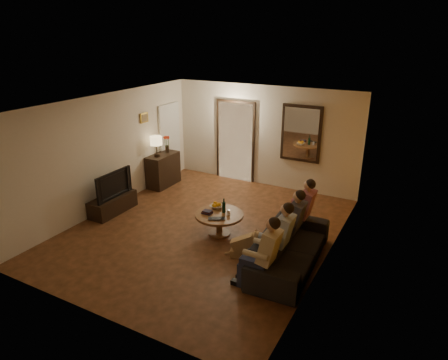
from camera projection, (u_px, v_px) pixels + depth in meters
The scene contains 33 objects.
floor at pixel (204, 229), 8.26m from camera, with size 5.00×6.00×0.01m, color #3E2510.
ceiling at pixel (202, 104), 7.34m from camera, with size 5.00×6.00×0.01m, color white.
back_wall at pixel (264, 136), 10.27m from camera, with size 5.00×0.02×2.60m, color beige.
front_wall at pixel (87, 236), 5.34m from camera, with size 5.00×0.02×2.60m, color beige.
left_wall at pixel (108, 153), 8.91m from camera, with size 0.02×6.00×2.60m, color beige.
right_wall at pixel (331, 194), 6.69m from camera, with size 0.02×6.00×2.60m, color beige.
orange_accent at pixel (330, 194), 6.69m from camera, with size 0.01×6.00×2.60m, color orange.
kitchen_doorway at pixel (235, 142), 10.70m from camera, with size 1.00×0.06×2.10m, color #FFE0A5.
door_trim at pixel (235, 142), 10.69m from camera, with size 1.12×0.04×2.22m, color black.
fridge_glimpse at pixel (244, 149), 10.64m from camera, with size 0.45×0.03×1.70m, color silver.
mirror_frame at pixel (301, 134), 9.72m from camera, with size 1.00×0.05×1.40m, color black.
mirror_glass at pixel (301, 134), 9.70m from camera, with size 0.86×0.02×1.26m, color white.
white_door at pixel (170, 141), 10.89m from camera, with size 0.06×0.85×2.04m, color white.
framed_art at pixel (144, 118), 9.77m from camera, with size 0.03×0.28×0.24m, color #B28C33.
art_canvas at pixel (145, 118), 9.77m from camera, with size 0.01×0.22×0.18m, color brown.
dresser at pixel (163, 170), 10.47m from camera, with size 0.45×0.95×0.85m, color black.
table_lamp at pixel (156, 146), 10.05m from camera, with size 0.30×0.30×0.54m, color beige, non-canonical shape.
flower_vase at pixel (167, 144), 10.43m from camera, with size 0.14×0.14×0.44m, color red, non-canonical shape.
tv_stand at pixel (113, 204), 8.98m from camera, with size 0.45×1.15×0.38m, color black.
tv at pixel (111, 184), 8.81m from camera, with size 0.14×1.04×0.60m, color black.
sofa at pixel (290, 247), 6.93m from camera, with size 0.89×2.27×0.66m, color black.
person_a at pixel (265, 257), 6.14m from camera, with size 0.60×0.40×1.20m, color tan, non-canonical shape.
person_b at pixel (279, 240), 6.64m from camera, with size 0.60×0.40×1.20m, color tan, non-canonical shape.
person_c at pixel (291, 225), 7.13m from camera, with size 0.60×0.40×1.20m, color tan, non-canonical shape.
person_d at pixel (302, 213), 7.62m from camera, with size 0.60×0.40×1.20m, color tan, non-canonical shape.
dog at pixel (244, 243), 7.17m from camera, with size 0.56×0.24×0.56m, color olive, non-canonical shape.
coffee_table at pixel (219, 224), 8.01m from camera, with size 0.97×0.97×0.45m, color brown.
bowl at pixel (217, 206), 8.18m from camera, with size 0.26×0.26×0.06m, color white.
oranges at pixel (217, 203), 8.15m from camera, with size 0.20×0.20×0.08m, color orange, non-canonical shape.
wine_bottle at pixel (224, 205), 7.93m from camera, with size 0.07×0.07×0.31m, color black, non-canonical shape.
wine_glass at pixel (228, 212), 7.87m from camera, with size 0.06×0.06×0.10m, color silver.
book_stack at pixel (207, 212), 7.93m from camera, with size 0.20×0.15×0.07m, color black, non-canonical shape.
laptop at pixel (217, 220), 7.65m from camera, with size 0.33×0.21×0.03m, color black.
Camera 1 is at (3.86, -6.28, 3.89)m, focal length 32.00 mm.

